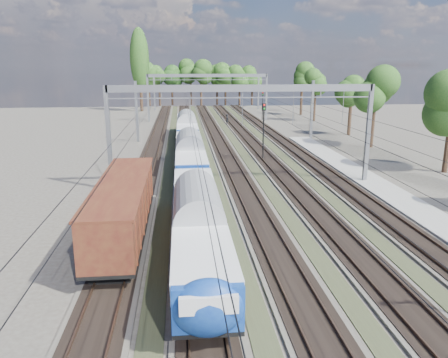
{
  "coord_description": "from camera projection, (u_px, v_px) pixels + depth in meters",
  "views": [
    {
      "loc": [
        -5.32,
        -7.71,
        10.6
      ],
      "look_at": [
        -2.38,
        22.01,
        2.8
      ],
      "focal_mm": 35.0,
      "sensor_mm": 36.0,
      "label": 1
    }
  ],
  "objects": [
    {
      "name": "track_bed",
      "position": [
        225.0,
        153.0,
        53.92
      ],
      "size": [
        21.0,
        130.0,
        0.34
      ],
      "color": "#47423A",
      "rests_on": "ground"
    },
    {
      "name": "platform",
      "position": [
        428.0,
        217.0,
        30.97
      ],
      "size": [
        3.0,
        70.0,
        0.3
      ],
      "primitive_type": "cube",
      "color": "gray",
      "rests_on": "ground"
    },
    {
      "name": "catenary",
      "position": [
        222.0,
        97.0,
        59.76
      ],
      "size": [
        25.65,
        130.0,
        9.0
      ],
      "color": "gray",
      "rests_on": "ground"
    },
    {
      "name": "tree_belt",
      "position": [
        238.0,
        76.0,
        95.57
      ],
      "size": [
        39.41,
        100.58,
        11.65
      ],
      "color": "black",
      "rests_on": "ground"
    },
    {
      "name": "poplar",
      "position": [
        139.0,
        59.0,
        100.59
      ],
      "size": [
        4.4,
        4.4,
        19.04
      ],
      "color": "black",
      "rests_on": "ground"
    },
    {
      "name": "emu_train",
      "position": [
        190.0,
        150.0,
        43.48
      ],
      "size": [
        2.8,
        59.21,
        4.09
      ],
      "color": "black",
      "rests_on": "ground"
    },
    {
      "name": "freight_boxcar",
      "position": [
        123.0,
        206.0,
        26.85
      ],
      "size": [
        2.91,
        14.03,
        3.62
      ],
      "color": "black",
      "rests_on": "ground"
    },
    {
      "name": "worker",
      "position": [
        227.0,
        119.0,
        80.34
      ],
      "size": [
        0.6,
        0.78,
        1.9
      ],
      "primitive_type": "imported",
      "rotation": [
        0.0,
        0.0,
        1.8
      ],
      "color": "black",
      "rests_on": "ground"
    },
    {
      "name": "signal_near",
      "position": [
        264.0,
        125.0,
        48.67
      ],
      "size": [
        0.46,
        0.43,
        6.53
      ],
      "rotation": [
        0.0,
        0.0,
        0.35
      ],
      "color": "black",
      "rests_on": "ground"
    },
    {
      "name": "signal_far",
      "position": [
        263.0,
        103.0,
        85.55
      ],
      "size": [
        0.35,
        0.32,
        5.56
      ],
      "rotation": [
        0.0,
        0.0,
        -0.05
      ],
      "color": "black",
      "rests_on": "ground"
    }
  ]
}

